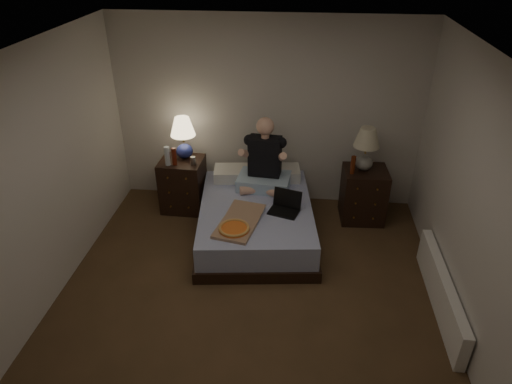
# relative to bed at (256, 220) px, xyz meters

# --- Properties ---
(floor) EXTENTS (4.00, 4.50, 0.00)m
(floor) POSITION_rel_bed_xyz_m (0.04, -1.28, -0.22)
(floor) COLOR brown
(floor) RESTS_ON ground
(ceiling) EXTENTS (4.00, 4.50, 0.00)m
(ceiling) POSITION_rel_bed_xyz_m (0.04, -1.28, 2.28)
(ceiling) COLOR white
(ceiling) RESTS_ON ground
(wall_back) EXTENTS (4.00, 0.00, 2.50)m
(wall_back) POSITION_rel_bed_xyz_m (0.04, 0.97, 1.03)
(wall_back) COLOR silver
(wall_back) RESTS_ON ground
(wall_left) EXTENTS (0.00, 4.50, 2.50)m
(wall_left) POSITION_rel_bed_xyz_m (-1.96, -1.28, 1.03)
(wall_left) COLOR silver
(wall_left) RESTS_ON ground
(wall_right) EXTENTS (0.00, 4.50, 2.50)m
(wall_right) POSITION_rel_bed_xyz_m (2.04, -1.28, 1.03)
(wall_right) COLOR silver
(wall_right) RESTS_ON ground
(bed) EXTENTS (1.53, 1.92, 0.45)m
(bed) POSITION_rel_bed_xyz_m (0.00, 0.00, 0.00)
(bed) COLOR #5767AE
(bed) RESTS_ON floor
(nightstand_left) EXTENTS (0.57, 0.51, 0.72)m
(nightstand_left) POSITION_rel_bed_xyz_m (-1.04, 0.56, 0.14)
(nightstand_left) COLOR black
(nightstand_left) RESTS_ON floor
(nightstand_right) EXTENTS (0.57, 0.52, 0.71)m
(nightstand_right) POSITION_rel_bed_xyz_m (1.34, 0.54, 0.13)
(nightstand_right) COLOR black
(nightstand_right) RESTS_ON floor
(lamp_left) EXTENTS (0.38, 0.38, 0.56)m
(lamp_left) POSITION_rel_bed_xyz_m (-1.01, 0.65, 0.77)
(lamp_left) COLOR navy
(lamp_left) RESTS_ON nightstand_left
(lamp_right) EXTENTS (0.34, 0.34, 0.56)m
(lamp_right) POSITION_rel_bed_xyz_m (1.30, 0.56, 0.76)
(lamp_right) COLOR gray
(lamp_right) RESTS_ON nightstand_right
(water_bottle) EXTENTS (0.07, 0.07, 0.25)m
(water_bottle) POSITION_rel_bed_xyz_m (-1.18, 0.42, 0.62)
(water_bottle) COLOR white
(water_bottle) RESTS_ON nightstand_left
(soda_can) EXTENTS (0.07, 0.07, 0.10)m
(soda_can) POSITION_rel_bed_xyz_m (-0.86, 0.48, 0.54)
(soda_can) COLOR #A8A7A3
(soda_can) RESTS_ON nightstand_left
(beer_bottle_left) EXTENTS (0.06, 0.06, 0.23)m
(beer_bottle_left) POSITION_rel_bed_xyz_m (-1.09, 0.43, 0.61)
(beer_bottle_left) COLOR #5D1B0D
(beer_bottle_left) RESTS_ON nightstand_left
(beer_bottle_right) EXTENTS (0.06, 0.06, 0.23)m
(beer_bottle_right) POSITION_rel_bed_xyz_m (1.16, 0.45, 0.60)
(beer_bottle_right) COLOR #5B220D
(beer_bottle_right) RESTS_ON nightstand_right
(person) EXTENTS (0.71, 0.58, 0.93)m
(person) POSITION_rel_bed_xyz_m (0.06, 0.45, 0.69)
(person) COLOR black
(person) RESTS_ON bed
(laptop) EXTENTS (0.41, 0.37, 0.24)m
(laptop) POSITION_rel_bed_xyz_m (0.34, -0.14, 0.34)
(laptop) COLOR black
(laptop) RESTS_ON bed
(pizza_box) EXTENTS (0.55, 0.83, 0.08)m
(pizza_box) POSITION_rel_bed_xyz_m (-0.18, -0.59, 0.26)
(pizza_box) COLOR tan
(pizza_box) RESTS_ON bed
(radiator) EXTENTS (0.10, 1.60, 0.40)m
(radiator) POSITION_rel_bed_xyz_m (1.97, -1.06, -0.02)
(radiator) COLOR white
(radiator) RESTS_ON floor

